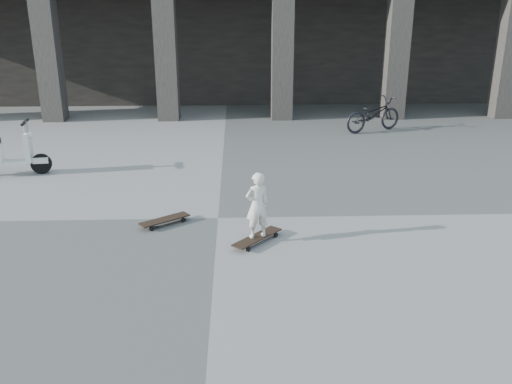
{
  "coord_description": "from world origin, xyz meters",
  "views": [
    {
      "loc": [
        0.33,
        -8.66,
        3.47
      ],
      "look_at": [
        0.63,
        -0.53,
        0.65
      ],
      "focal_mm": 38.0,
      "sensor_mm": 36.0,
      "label": 1
    }
  ],
  "objects_px": {
    "longboard": "(257,238)",
    "bicycle": "(373,114)",
    "child": "(257,205)",
    "skateboard_spare": "(165,220)"
  },
  "relations": [
    {
      "from": "longboard",
      "to": "skateboard_spare",
      "type": "bearing_deg",
      "value": 104.47
    },
    {
      "from": "skateboard_spare",
      "to": "child",
      "type": "height_order",
      "value": "child"
    },
    {
      "from": "longboard",
      "to": "child",
      "type": "height_order",
      "value": "child"
    },
    {
      "from": "longboard",
      "to": "child",
      "type": "relative_size",
      "value": 0.85
    },
    {
      "from": "longboard",
      "to": "bicycle",
      "type": "relative_size",
      "value": 0.47
    },
    {
      "from": "child",
      "to": "bicycle",
      "type": "relative_size",
      "value": 0.55
    },
    {
      "from": "skateboard_spare",
      "to": "child",
      "type": "xyz_separation_m",
      "value": [
        1.51,
        -0.77,
        0.53
      ]
    },
    {
      "from": "child",
      "to": "skateboard_spare",
      "type": "bearing_deg",
      "value": -49.49
    },
    {
      "from": "longboard",
      "to": "bicycle",
      "type": "distance_m",
      "value": 8.46
    },
    {
      "from": "skateboard_spare",
      "to": "child",
      "type": "bearing_deg",
      "value": -64.0
    }
  ]
}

